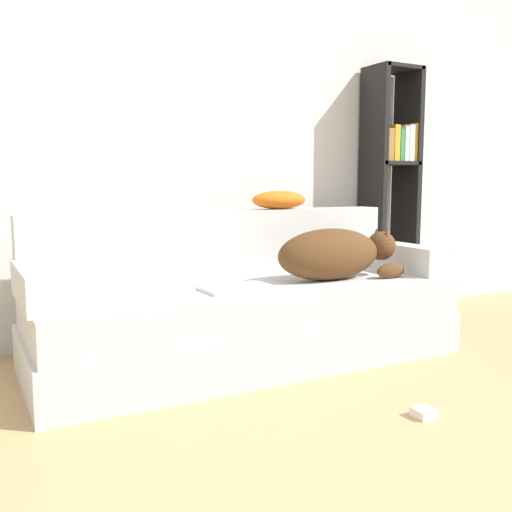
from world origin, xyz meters
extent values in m
cube|color=silver|center=(0.00, 2.69, 1.35)|extent=(8.11, 0.06, 2.70)
cube|color=silver|center=(0.11, 2.02, 0.11)|extent=(2.10, 0.81, 0.21)
cube|color=silver|center=(0.11, 2.01, 0.30)|extent=(2.06, 0.77, 0.17)
cube|color=silver|center=(0.11, 2.35, 0.56)|extent=(2.06, 0.15, 0.35)
cube|color=silver|center=(-0.86, 2.01, 0.46)|extent=(0.15, 0.62, 0.15)
cube|color=silver|center=(1.09, 2.01, 0.46)|extent=(0.15, 0.62, 0.15)
ellipsoid|color=#513319|center=(0.54, 1.92, 0.52)|extent=(0.59, 0.24, 0.27)
sphere|color=#513319|center=(0.88, 1.92, 0.55)|extent=(0.16, 0.16, 0.16)
cone|color=#513319|center=(0.88, 1.88, 0.61)|extent=(0.05, 0.05, 0.07)
cone|color=#513319|center=(0.88, 1.96, 0.61)|extent=(0.05, 0.05, 0.07)
ellipsoid|color=#513319|center=(0.86, 1.81, 0.43)|extent=(0.18, 0.06, 0.08)
cube|color=silver|center=(0.00, 1.89, 0.40)|extent=(0.33, 0.22, 0.02)
ellipsoid|color=orange|center=(0.48, 2.34, 0.79)|extent=(0.33, 0.17, 0.10)
cube|color=black|center=(1.30, 2.51, 0.82)|extent=(0.04, 0.26, 1.64)
cube|color=black|center=(1.59, 2.51, 0.82)|extent=(0.04, 0.26, 1.64)
cube|color=black|center=(1.44, 2.51, 1.63)|extent=(0.31, 0.26, 0.02)
cube|color=black|center=(1.44, 2.51, 1.02)|extent=(0.31, 0.26, 0.02)
cube|color=olive|center=(1.35, 2.50, 1.13)|extent=(0.04, 0.20, 0.21)
cube|color=gold|center=(1.40, 2.50, 1.14)|extent=(0.04, 0.20, 0.23)
cube|color=#337F42|center=(1.44, 2.50, 1.13)|extent=(0.03, 0.20, 0.21)
cube|color=silver|center=(1.48, 2.50, 1.14)|extent=(0.03, 0.20, 0.23)
cube|color=silver|center=(1.52, 2.50, 1.15)|extent=(0.04, 0.20, 0.24)
cube|color=gold|center=(1.57, 2.50, 1.15)|extent=(0.04, 0.20, 0.25)
cube|color=white|center=(0.39, 1.07, 0.02)|extent=(0.08, 0.08, 0.03)
camera|label=1|loc=(-1.14, -0.46, 0.88)|focal=40.00mm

